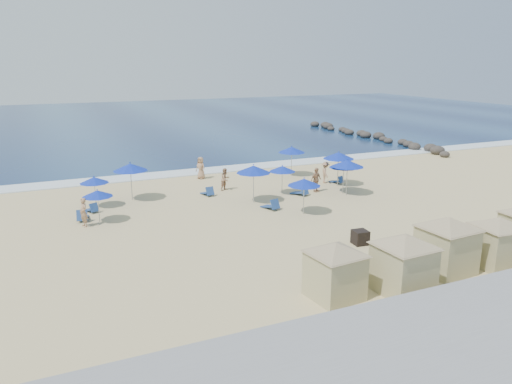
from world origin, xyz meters
TOP-DOWN VIEW (x-y plane):
  - ground at (0.00, 0.00)m, footprint 160.00×160.00m
  - ocean at (0.00, 55.00)m, footprint 160.00×80.00m
  - surf_line at (0.00, 15.50)m, footprint 160.00×2.50m
  - seawall at (0.00, -13.50)m, footprint 160.00×6.10m
  - rock_jetty at (24.01, 24.90)m, footprint 2.56×26.66m
  - trash_bin at (1.30, -4.66)m, footprint 0.81×0.81m
  - cabana_0 at (-3.27, -9.25)m, footprint 4.10×4.10m
  - cabana_1 at (-0.42, -9.96)m, footprint 4.40×4.40m
  - cabana_2 at (2.73, -9.13)m, footprint 4.54×4.54m
  - cabana_3 at (5.35, -9.60)m, footprint 4.17×4.17m
  - umbrella_0 at (-10.43, 8.01)m, footprint 1.86×1.86m
  - umbrella_1 at (-10.65, 4.69)m, footprint 1.80×1.80m
  - umbrella_2 at (-7.95, 8.80)m, footprint 2.35×2.35m
  - umbrella_3 at (-0.57, 4.85)m, footprint 2.33×2.33m
  - umbrella_4 at (1.22, 1.19)m, footprint 2.07×2.07m
  - umbrella_5 at (2.15, 5.96)m, footprint 1.90×1.90m
  - umbrella_6 at (6.30, 3.97)m, footprint 2.32×2.32m
  - umbrella_7 at (5.57, 10.94)m, footprint 2.23×2.23m
  - umbrella_8 at (7.22, 6.51)m, footprint 2.37×2.37m
  - umbrella_9 at (6.31, 4.43)m, footprint 2.14×2.14m
  - beach_chair_0 at (-11.53, 5.46)m, footprint 0.82×1.46m
  - beach_chair_1 at (-10.83, 7.01)m, footprint 0.94×1.30m
  - beach_chair_2 at (-2.80, 7.82)m, footprint 0.73×1.34m
  - beach_chair_3 at (-0.17, 2.91)m, footprint 0.90×1.47m
  - beach_chair_4 at (3.26, 5.17)m, footprint 1.03×1.47m
  - beach_chair_5 at (7.64, 7.09)m, footprint 0.84×1.24m
  - beachgoer_0 at (-11.54, 4.24)m, footprint 0.58×0.72m
  - beachgoer_1 at (-1.10, 8.78)m, footprint 1.00×0.94m
  - beachgoer_2 at (4.73, 5.58)m, footprint 1.14×0.78m
  - beachgoer_3 at (6.80, 7.62)m, footprint 0.96×1.24m
  - beachgoer_4 at (-1.63, 13.00)m, footprint 0.94×1.04m

SIDE VIEW (x-z plane):
  - ground at x=0.00m, z-range 0.00..0.00m
  - ocean at x=0.00m, z-range 0.00..0.06m
  - surf_line at x=0.00m, z-range 0.00..0.08m
  - beach_chair_5 at x=7.64m, z-range -0.10..0.53m
  - beach_chair_1 at x=-10.83m, z-range -0.10..0.55m
  - beach_chair_2 at x=-2.80m, z-range -0.11..0.59m
  - beach_chair_4 at x=3.26m, z-range -0.11..0.63m
  - beach_chair_3 at x=-0.17m, z-range -0.12..0.64m
  - beach_chair_0 at x=-11.53m, z-range -0.12..0.65m
  - rock_jetty at x=24.01m, z-range -0.12..0.84m
  - trash_bin at x=1.30m, z-range 0.00..0.75m
  - seawall at x=0.00m, z-range 0.04..1.26m
  - beachgoer_1 at x=-1.10m, z-range 0.00..1.64m
  - beachgoer_3 at x=6.80m, z-range 0.00..1.69m
  - beachgoer_0 at x=-11.54m, z-range 0.00..1.70m
  - beachgoer_4 at x=-1.63m, z-range 0.00..1.79m
  - beachgoer_2 at x=4.73m, z-range 0.00..1.80m
  - cabana_0 at x=-3.27m, z-range 0.19..2.78m
  - cabana_3 at x=5.35m, z-range 0.19..2.82m
  - cabana_1 at x=-0.42m, z-range 0.20..2.97m
  - cabana_2 at x=2.73m, z-range 0.21..3.06m
  - umbrella_1 at x=-10.65m, z-range 0.75..2.79m
  - umbrella_0 at x=-10.43m, z-range 0.78..2.90m
  - umbrella_5 at x=2.15m, z-range 0.79..2.96m
  - umbrella_4 at x=1.22m, z-range 0.87..3.22m
  - umbrella_9 at x=6.31m, z-range 0.89..3.33m
  - umbrella_7 at x=5.57m, z-range 0.93..3.47m
  - umbrella_6 at x=6.30m, z-range 0.97..3.61m
  - umbrella_3 at x=-0.57m, z-range 0.97..3.62m
  - umbrella_2 at x=-7.95m, z-range 0.98..3.66m
  - umbrella_8 at x=7.22m, z-range 0.99..3.69m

